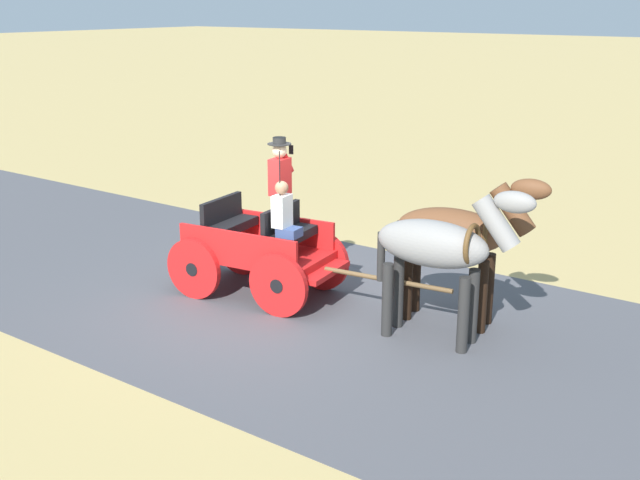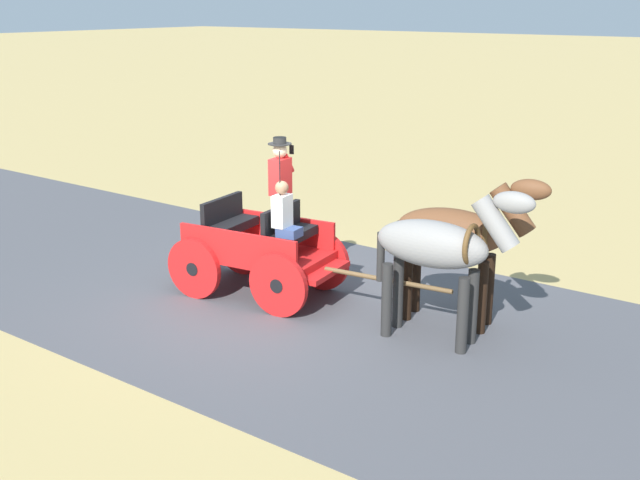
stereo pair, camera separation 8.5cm
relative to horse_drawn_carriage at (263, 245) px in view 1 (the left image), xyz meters
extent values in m
plane|color=tan|center=(0.12, 0.13, -0.82)|extent=(200.00, 200.00, 0.00)
cube|color=#4C4C51|center=(0.12, 0.13, -0.81)|extent=(6.38, 160.00, 0.01)
cube|color=red|center=(0.01, -0.08, -0.16)|extent=(1.47, 2.33, 0.12)
cube|color=red|center=(-0.55, -0.15, 0.12)|extent=(0.32, 2.08, 0.44)
cube|color=red|center=(0.58, -0.01, 0.12)|extent=(0.32, 2.08, 0.44)
cube|color=red|center=(-0.14, 1.13, -0.26)|extent=(1.10, 0.37, 0.08)
cube|color=red|center=(0.17, -1.27, -0.34)|extent=(0.74, 0.29, 0.06)
cube|color=black|center=(-0.06, 0.52, 0.22)|extent=(1.06, 0.49, 0.14)
cube|color=black|center=(-0.04, 0.34, 0.44)|extent=(1.02, 0.21, 0.44)
cube|color=black|center=(0.08, -0.57, 0.22)|extent=(1.06, 0.49, 0.14)
cube|color=black|center=(0.10, -0.75, 0.44)|extent=(1.02, 0.21, 0.44)
cylinder|color=red|center=(-0.73, 0.60, -0.34)|extent=(0.22, 0.96, 0.96)
cylinder|color=black|center=(-0.73, 0.60, -0.34)|extent=(0.15, 0.22, 0.21)
cylinder|color=red|center=(0.56, 0.76, -0.34)|extent=(0.22, 0.96, 0.96)
cylinder|color=black|center=(0.56, 0.76, -0.34)|extent=(0.15, 0.22, 0.21)
cylinder|color=red|center=(-0.53, -0.93, -0.34)|extent=(0.22, 0.96, 0.96)
cylinder|color=black|center=(-0.53, -0.93, -0.34)|extent=(0.15, 0.22, 0.21)
cylinder|color=red|center=(0.76, -0.76, -0.34)|extent=(0.22, 0.96, 0.96)
cylinder|color=black|center=(0.76, -0.76, -0.34)|extent=(0.15, 0.22, 0.21)
cylinder|color=brown|center=(-0.26, 2.10, -0.21)|extent=(0.32, 1.99, 0.07)
cylinder|color=black|center=(0.23, 0.56, 0.92)|extent=(0.02, 0.02, 1.30)
cylinder|color=#384C7F|center=(-0.18, 0.23, 0.35)|extent=(0.22, 0.22, 0.90)
cube|color=red|center=(-0.18, 0.23, 1.08)|extent=(0.37, 0.26, 0.56)
sphere|color=beige|center=(-0.18, 0.23, 1.48)|extent=(0.22, 0.22, 0.22)
cylinder|color=black|center=(-0.18, 0.23, 1.58)|extent=(0.36, 0.36, 0.01)
cylinder|color=black|center=(-0.18, 0.23, 1.63)|extent=(0.20, 0.20, 0.10)
cylinder|color=red|center=(-0.36, 0.24, 1.26)|extent=(0.27, 0.11, 0.32)
cube|color=black|center=(-0.42, 0.25, 1.46)|extent=(0.03, 0.07, 0.14)
cube|color=#384C7F|center=(0.17, 0.67, 0.36)|extent=(0.32, 0.35, 0.14)
cube|color=silver|center=(0.19, 0.55, 0.67)|extent=(0.32, 0.24, 0.48)
sphere|color=#9E7051|center=(0.19, 0.55, 1.02)|extent=(0.20, 0.20, 0.20)
ellipsoid|color=brown|center=(-0.72, 2.85, 0.55)|extent=(0.83, 1.63, 0.64)
cylinder|color=black|center=(-1.00, 3.35, -0.29)|extent=(0.15, 0.15, 1.05)
cylinder|color=black|center=(-0.64, 3.42, -0.29)|extent=(0.15, 0.15, 1.05)
cylinder|color=black|center=(-0.80, 2.28, -0.29)|extent=(0.15, 0.15, 1.05)
cylinder|color=black|center=(-0.45, 2.34, -0.29)|extent=(0.15, 0.15, 1.05)
cylinder|color=brown|center=(-0.87, 3.68, 0.95)|extent=(0.37, 0.68, 0.73)
ellipsoid|color=brown|center=(-0.91, 3.89, 1.26)|extent=(0.31, 0.57, 0.28)
cube|color=black|center=(-0.87, 3.66, 0.99)|extent=(0.15, 0.51, 0.56)
cylinder|color=black|center=(-0.59, 2.12, 0.25)|extent=(0.11, 0.11, 0.70)
torus|color=brown|center=(-0.82, 3.39, 0.63)|extent=(0.55, 0.17, 0.55)
ellipsoid|color=gray|center=(-0.01, 2.94, 0.55)|extent=(0.72, 1.61, 0.64)
cylinder|color=#272726|center=(-0.25, 3.46, -0.29)|extent=(0.15, 0.15, 1.05)
cylinder|color=#272726|center=(0.11, 3.50, -0.29)|extent=(0.15, 0.15, 1.05)
cylinder|color=#272726|center=(-0.13, 2.38, -0.29)|extent=(0.15, 0.15, 1.05)
cylinder|color=#272726|center=(0.23, 2.42, -0.29)|extent=(0.15, 0.15, 1.05)
cylinder|color=gray|center=(-0.10, 3.78, 0.95)|extent=(0.33, 0.67, 0.73)
ellipsoid|color=gray|center=(-0.13, 4.00, 1.26)|extent=(0.28, 0.56, 0.28)
cube|color=#272726|center=(-0.10, 3.76, 0.99)|extent=(0.11, 0.51, 0.56)
cylinder|color=#272726|center=(0.07, 2.20, 0.25)|extent=(0.11, 0.11, 0.70)
torus|color=brown|center=(-0.07, 3.48, 0.63)|extent=(0.55, 0.13, 0.55)
camera|label=1|loc=(8.88, 7.57, 3.63)|focal=44.00mm
camera|label=2|loc=(8.83, 7.63, 3.63)|focal=44.00mm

